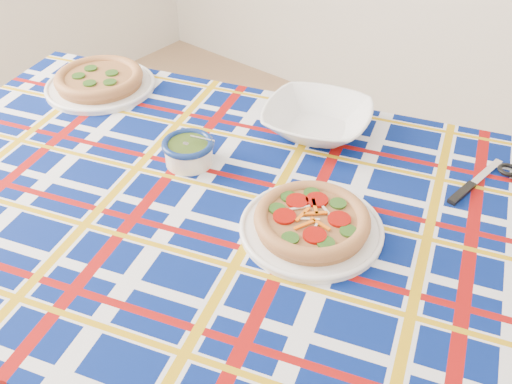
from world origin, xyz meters
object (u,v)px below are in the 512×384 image
Objects in this scene: dining_table at (227,233)px; serving_bowl at (317,120)px; main_focaccia_plate at (312,220)px; pesto_bowl at (188,150)px.

serving_bowl is at bearing 74.87° from dining_table.
main_focaccia_plate is 0.35m from serving_bowl.
dining_table is 6.12× the size of main_focaccia_plate.
serving_bowl is (-0.02, 0.35, 0.10)m from dining_table.
pesto_bowl is (-0.34, 0.01, 0.01)m from main_focaccia_plate.
pesto_bowl reaches higher than serving_bowl.
serving_bowl is at bearing 62.95° from pesto_bowl.
pesto_bowl is (-0.16, 0.06, 0.11)m from dining_table.
dining_table is at bearing -86.91° from serving_bowl.
dining_table is at bearing -21.09° from pesto_bowl.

